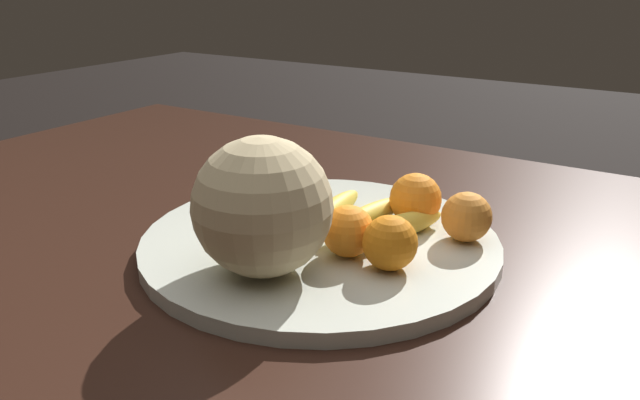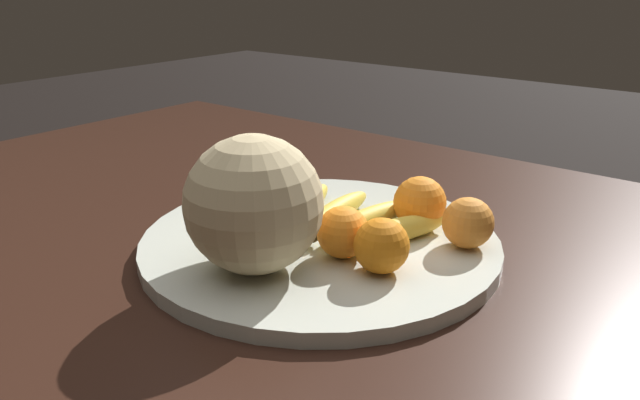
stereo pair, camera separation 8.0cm
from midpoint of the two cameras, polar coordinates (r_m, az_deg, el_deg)
kitchen_table at (r=0.88m, az=-7.20°, el=-9.18°), size 1.63×1.17×0.78m
fruit_bowl at (r=0.82m, az=-2.79°, el=-3.85°), size 0.47×0.47×0.02m
melon at (r=0.70m, az=-8.55°, el=-0.67°), size 0.16×0.16×0.16m
banana_bunch at (r=0.84m, az=0.02°, el=-1.42°), size 0.24×0.18×0.03m
orange_front_left at (r=0.72m, az=3.26°, el=-3.99°), size 0.07×0.07×0.07m
orange_front_right at (r=0.81m, az=10.51°, el=-1.58°), size 0.06×0.06×0.06m
orange_mid_center at (r=0.76m, az=-0.28°, el=-2.82°), size 0.06×0.06×0.06m
orange_back_left at (r=0.85m, az=6.07°, el=0.05°), size 0.07×0.07×0.07m
produce_tag at (r=0.85m, az=1.56°, el=-2.39°), size 0.09×0.07×0.00m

